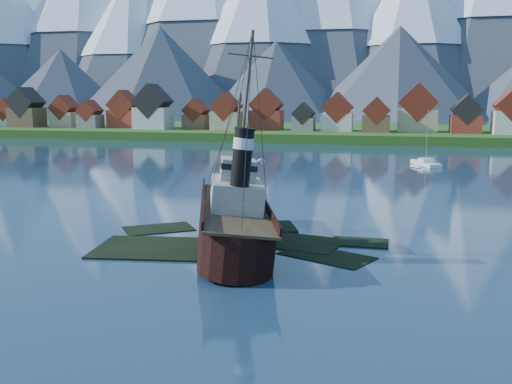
# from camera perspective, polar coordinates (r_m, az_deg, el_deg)

# --- Properties ---
(ground) EXTENTS (1400.00, 1400.00, 0.00)m
(ground) POSITION_cam_1_polar(r_m,az_deg,el_deg) (61.14, -4.11, -5.43)
(ground) COLOR #1C354E
(ground) RESTS_ON ground
(shoal) EXTENTS (31.71, 21.24, 1.14)m
(shoal) POSITION_cam_1_polar(r_m,az_deg,el_deg) (62.73, -1.96, -5.35)
(shoal) COLOR black
(shoal) RESTS_ON ground
(shore_bank) EXTENTS (600.00, 80.00, 3.20)m
(shore_bank) POSITION_cam_1_polar(r_m,az_deg,el_deg) (227.49, 8.99, 5.55)
(shore_bank) COLOR #1D4614
(shore_bank) RESTS_ON ground
(seawall) EXTENTS (600.00, 2.50, 2.00)m
(seawall) POSITION_cam_1_polar(r_m,az_deg,el_deg) (189.75, 8.06, 4.78)
(seawall) COLOR #3F3D38
(seawall) RESTS_ON ground
(town) EXTENTS (250.96, 16.69, 17.30)m
(town) POSITION_cam_1_polar(r_m,az_deg,el_deg) (214.70, -0.27, 7.83)
(town) COLOR maroon
(town) RESTS_ON ground
(mountains) EXTENTS (965.00, 340.00, 205.00)m
(mountains) POSITION_cam_1_polar(r_m,az_deg,el_deg) (542.80, 11.96, 17.26)
(mountains) COLOR #2D333D
(mountains) RESTS_ON ground
(tugboat_wreck) EXTENTS (6.86, 29.56, 23.43)m
(tugboat_wreck) POSITION_cam_1_polar(r_m,az_deg,el_deg) (61.66, -2.22, -2.47)
(tugboat_wreck) COLOR black
(tugboat_wreck) RESTS_ON ground
(sailboat_c) EXTENTS (8.05, 8.40, 12.00)m
(sailboat_c) POSITION_cam_1_polar(r_m,az_deg,el_deg) (137.05, -1.27, 3.12)
(sailboat_c) COLOR silver
(sailboat_c) RESTS_ON ground
(sailboat_e) EXTENTS (6.59, 11.64, 13.17)m
(sailboat_e) POSITION_cam_1_polar(r_m,az_deg,el_deg) (136.49, 16.61, 2.70)
(sailboat_e) COLOR silver
(sailboat_e) RESTS_ON ground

